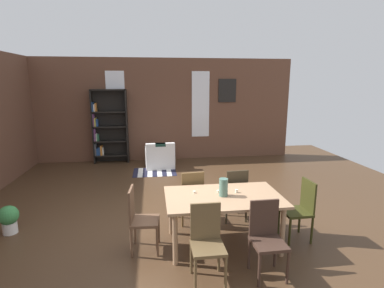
{
  "coord_description": "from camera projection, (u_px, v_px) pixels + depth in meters",
  "views": [
    {
      "loc": [
        -0.22,
        -4.73,
        2.42
      ],
      "look_at": [
        0.66,
        1.82,
        1.03
      ],
      "focal_mm": 27.89,
      "sensor_mm": 36.0,
      "label": 1
    }
  ],
  "objects": [
    {
      "name": "ground_plane",
      "position": [
        168.0,
        225.0,
        5.12
      ],
      "size": [
        11.8,
        11.8,
        0.0
      ],
      "primitive_type": "plane",
      "color": "#452F1D"
    },
    {
      "name": "back_wall_brick",
      "position": [
        159.0,
        110.0,
        9.26
      ],
      "size": [
        8.38,
        0.12,
        3.13
      ],
      "primitive_type": "cube",
      "color": "brown",
      "rests_on": "ground"
    },
    {
      "name": "window_pane_0",
      "position": [
        116.0,
        105.0,
        8.99
      ],
      "size": [
        0.55,
        0.02,
        2.03
      ],
      "primitive_type": "cube",
      "color": "white"
    },
    {
      "name": "window_pane_1",
      "position": [
        201.0,
        104.0,
        9.32
      ],
      "size": [
        0.55,
        0.02,
        2.03
      ],
      "primitive_type": "cube",
      "color": "white"
    },
    {
      "name": "dining_table",
      "position": [
        223.0,
        201.0,
        4.39
      ],
      "size": [
        1.7,
        1.04,
        0.78
      ],
      "color": "#A27D5C",
      "rests_on": "ground"
    },
    {
      "name": "vase_on_table",
      "position": [
        223.0,
        187.0,
        4.35
      ],
      "size": [
        0.13,
        0.13,
        0.26
      ],
      "primitive_type": "cylinder",
      "color": "#4C7266",
      "rests_on": "dining_table"
    },
    {
      "name": "tealight_candle_0",
      "position": [
        218.0,
        191.0,
        4.5
      ],
      "size": [
        0.04,
        0.04,
        0.03
      ],
      "primitive_type": "cylinder",
      "color": "silver",
      "rests_on": "dining_table"
    },
    {
      "name": "tealight_candle_1",
      "position": [
        236.0,
        191.0,
        4.5
      ],
      "size": [
        0.04,
        0.04,
        0.05
      ],
      "primitive_type": "cylinder",
      "color": "silver",
      "rests_on": "dining_table"
    },
    {
      "name": "tealight_candle_2",
      "position": [
        194.0,
        192.0,
        4.48
      ],
      "size": [
        0.04,
        0.04,
        0.03
      ],
      "primitive_type": "cylinder",
      "color": "silver",
      "rests_on": "dining_table"
    },
    {
      "name": "dining_chair_head_left",
      "position": [
        140.0,
        217.0,
        4.27
      ],
      "size": [
        0.43,
        0.43,
        0.95
      ],
      "color": "brown",
      "rests_on": "ground"
    },
    {
      "name": "dining_chair_near_left",
      "position": [
        207.0,
        240.0,
        3.65
      ],
      "size": [
        0.4,
        0.4,
        0.95
      ],
      "color": "brown",
      "rests_on": "ground"
    },
    {
      "name": "dining_chair_far_left",
      "position": [
        191.0,
        195.0,
        5.1
      ],
      "size": [
        0.43,
        0.43,
        0.95
      ],
      "color": "brown",
      "rests_on": "ground"
    },
    {
      "name": "dining_chair_far_right",
      "position": [
        235.0,
        193.0,
        5.2
      ],
      "size": [
        0.43,
        0.43,
        0.95
      ],
      "color": "#332B1D",
      "rests_on": "ground"
    },
    {
      "name": "dining_chair_head_right",
      "position": [
        301.0,
        208.0,
        4.59
      ],
      "size": [
        0.42,
        0.42,
        0.95
      ],
      "color": "#2F2F11",
      "rests_on": "ground"
    },
    {
      "name": "dining_chair_near_right",
      "position": [
        267.0,
        236.0,
        3.75
      ],
      "size": [
        0.41,
        0.41,
        0.95
      ],
      "color": "#39261E",
      "rests_on": "ground"
    },
    {
      "name": "bookshelf_tall",
      "position": [
        108.0,
        127.0,
        8.93
      ],
      "size": [
        1.03,
        0.29,
        2.2
      ],
      "color": "black",
      "rests_on": "ground"
    },
    {
      "name": "armchair_white",
      "position": [
        160.0,
        157.0,
        8.59
      ],
      "size": [
        0.86,
        0.86,
        0.75
      ],
      "color": "white",
      "rests_on": "ground"
    },
    {
      "name": "potted_plant_by_shelf",
      "position": [
        9.0,
        218.0,
        4.8
      ],
      "size": [
        0.31,
        0.31,
        0.47
      ],
      "color": "silver",
      "rests_on": "ground"
    },
    {
      "name": "striped_rug",
      "position": [
        155.0,
        172.0,
        8.14
      ],
      "size": [
        1.16,
        0.86,
        0.01
      ],
      "color": "#1E1E33",
      "rests_on": "ground"
    },
    {
      "name": "framed_picture",
      "position": [
        227.0,
        91.0,
        9.34
      ],
      "size": [
        0.56,
        0.03,
        0.72
      ],
      "primitive_type": "cube",
      "color": "black"
    }
  ]
}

